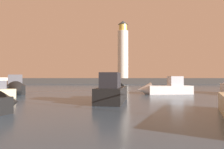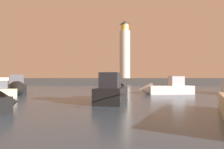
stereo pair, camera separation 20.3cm
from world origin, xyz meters
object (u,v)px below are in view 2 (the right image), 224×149
Objects in this scene: motorboat_1 at (164,88)px; motorboat_2 at (114,92)px; lighthouse at (125,51)px; motorboat_4 at (17,88)px.

motorboat_2 is (-6.14, -8.05, 0.13)m from motorboat_1.
lighthouse reaches higher than motorboat_2.
lighthouse is 52.44m from motorboat_2.
motorboat_2 is at bearing -29.77° from motorboat_4.
motorboat_2 is 1.02× the size of motorboat_4.
motorboat_2 reaches higher than motorboat_4.
motorboat_2 is at bearing -91.91° from lighthouse.
motorboat_4 is (-18.83, -0.80, 0.07)m from motorboat_1.
lighthouse is at bearing 95.83° from motorboat_1.
lighthouse is 44.79m from motorboat_1.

